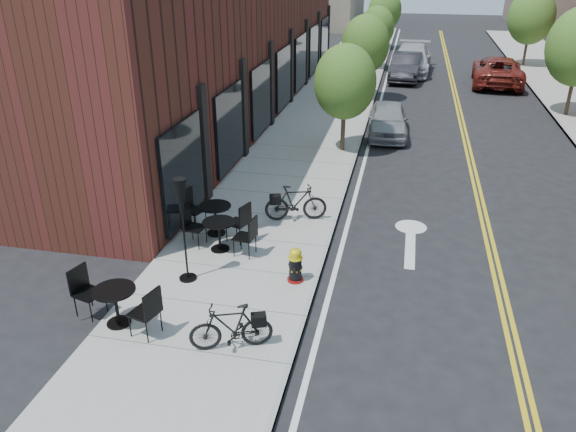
# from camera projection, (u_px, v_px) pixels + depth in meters

# --- Properties ---
(ground) EXTENTS (120.00, 120.00, 0.00)m
(ground) POSITION_uv_depth(u_px,v_px,m) (319.00, 282.00, 12.72)
(ground) COLOR black
(ground) RESTS_ON ground
(sidewalk_near) EXTENTS (4.00, 70.00, 0.12)m
(sidewalk_near) POSITION_uv_depth(u_px,v_px,m) (310.00, 141.00, 21.89)
(sidewalk_near) COLOR #9E9B93
(sidewalk_near) RESTS_ON ground
(building_near) EXTENTS (5.00, 28.00, 7.00)m
(building_near) POSITION_uv_depth(u_px,v_px,m) (227.00, 32.00, 24.79)
(building_near) COLOR #441F16
(building_near) RESTS_ON ground
(tree_near_a) EXTENTS (2.20, 2.20, 3.81)m
(tree_near_a) POSITION_uv_depth(u_px,v_px,m) (345.00, 82.00, 19.65)
(tree_near_a) COLOR #382B1E
(tree_near_a) RESTS_ON sidewalk_near
(tree_near_b) EXTENTS (2.30, 2.30, 3.98)m
(tree_near_b) POSITION_uv_depth(u_px,v_px,m) (365.00, 44.00, 26.66)
(tree_near_b) COLOR #382B1E
(tree_near_b) RESTS_ON sidewalk_near
(tree_near_c) EXTENTS (2.10, 2.10, 3.67)m
(tree_near_c) POSITION_uv_depth(u_px,v_px,m) (377.00, 28.00, 33.80)
(tree_near_c) COLOR #382B1E
(tree_near_c) RESTS_ON sidewalk_near
(tree_near_d) EXTENTS (2.40, 2.40, 4.11)m
(tree_near_d) POSITION_uv_depth(u_px,v_px,m) (385.00, 10.00, 40.74)
(tree_near_d) COLOR #382B1E
(tree_near_d) RESTS_ON sidewalk_near
(tree_far_c) EXTENTS (2.80, 2.80, 4.62)m
(tree_far_c) POSITION_uv_depth(u_px,v_px,m) (531.00, 17.00, 34.47)
(tree_far_c) COLOR #382B1E
(tree_far_c) RESTS_ON sidewalk_far
(fire_hydrant) EXTENTS (0.46, 0.46, 0.83)m
(fire_hydrant) POSITION_uv_depth(u_px,v_px,m) (295.00, 265.00, 12.39)
(fire_hydrant) COLOR maroon
(fire_hydrant) RESTS_ON sidewalk_near
(bicycle_left) EXTENTS (1.60, 0.95, 0.93)m
(bicycle_left) POSITION_uv_depth(u_px,v_px,m) (231.00, 327.00, 10.25)
(bicycle_left) COLOR black
(bicycle_left) RESTS_ON sidewalk_near
(bicycle_right) EXTENTS (1.75, 0.94, 1.01)m
(bicycle_right) POSITION_uv_depth(u_px,v_px,m) (296.00, 203.00, 15.15)
(bicycle_right) COLOR black
(bicycle_right) RESTS_ON sidewalk_near
(bistro_set_a) EXTENTS (1.96, 1.01, 1.03)m
(bistro_set_a) POSITION_uv_depth(u_px,v_px,m) (116.00, 301.00, 10.89)
(bistro_set_a) COLOR black
(bistro_set_a) RESTS_ON sidewalk_near
(bistro_set_b) EXTENTS (1.89, 0.91, 1.00)m
(bistro_set_b) POSITION_uv_depth(u_px,v_px,m) (219.00, 231.00, 13.64)
(bistro_set_b) COLOR black
(bistro_set_b) RESTS_ON sidewalk_near
(bistro_set_c) EXTENTS (1.97, 1.10, 1.04)m
(bistro_set_c) POSITION_uv_depth(u_px,v_px,m) (215.00, 215.00, 14.41)
(bistro_set_c) COLOR black
(bistro_set_c) RESTS_ON sidewalk_near
(patio_umbrella) EXTENTS (0.39, 0.39, 2.42)m
(patio_umbrella) POSITION_uv_depth(u_px,v_px,m) (182.00, 209.00, 11.88)
(patio_umbrella) COLOR black
(patio_umbrella) RESTS_ON sidewalk_near
(parked_car_a) EXTENTS (1.77, 3.94, 1.31)m
(parked_car_a) POSITION_uv_depth(u_px,v_px,m) (388.00, 120.00, 22.42)
(parked_car_a) COLOR gray
(parked_car_a) RESTS_ON ground
(parked_car_b) EXTENTS (1.87, 4.64, 1.50)m
(parked_car_b) POSITION_uv_depth(u_px,v_px,m) (406.00, 67.00, 32.01)
(parked_car_b) COLOR black
(parked_car_b) RESTS_ON ground
(parked_car_c) EXTENTS (2.59, 5.73, 1.63)m
(parked_car_c) POSITION_uv_depth(u_px,v_px,m) (411.00, 59.00, 33.79)
(parked_car_c) COLOR silver
(parked_car_c) RESTS_ON ground
(parked_car_far) EXTENTS (2.95, 5.74, 1.55)m
(parked_car_far) POSITION_uv_depth(u_px,v_px,m) (498.00, 71.00, 30.76)
(parked_car_far) COLOR maroon
(parked_car_far) RESTS_ON ground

